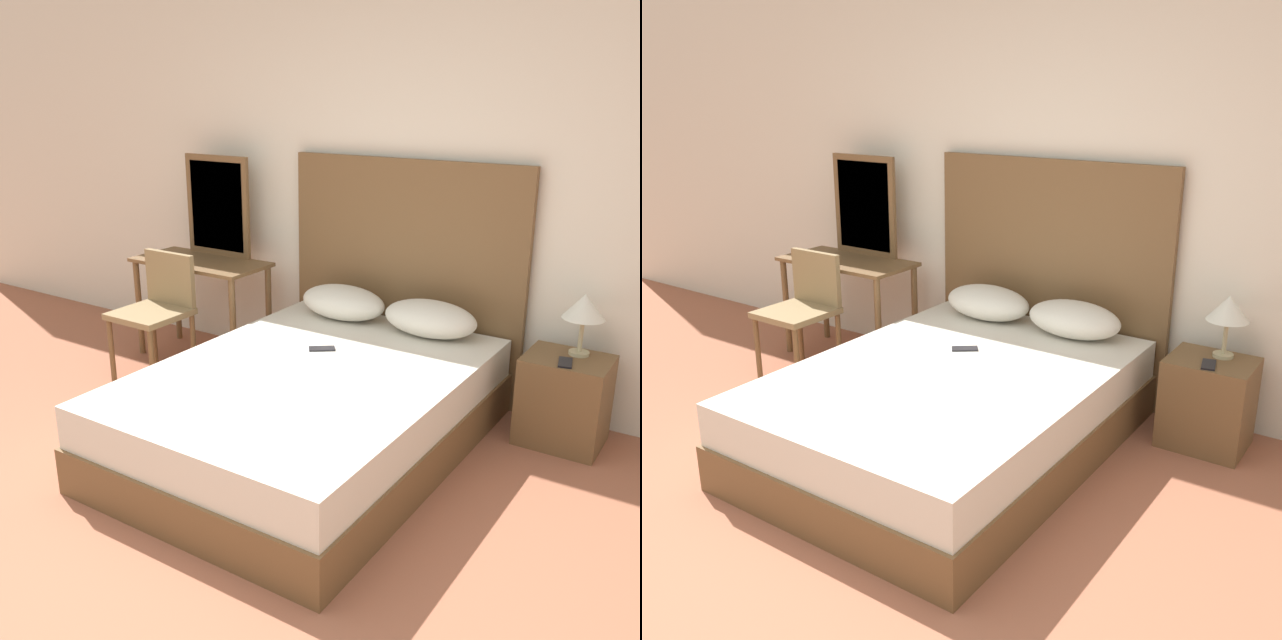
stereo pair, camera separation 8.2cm
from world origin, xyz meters
TOP-DOWN VIEW (x-y plane):
  - ground_plane at (0.00, 0.00)m, footprint 16.00×16.00m
  - wall_back at (0.00, 2.71)m, footprint 10.00×0.06m
  - bed at (-0.15, 1.54)m, footprint 1.53×2.13m
  - headboard at (-0.15, 2.63)m, footprint 1.61×0.05m
  - pillow_left at (-0.46, 2.39)m, footprint 0.58×0.34m
  - pillow_right at (0.16, 2.39)m, footprint 0.58×0.34m
  - phone_on_bed at (-0.26, 1.84)m, footprint 0.16×0.15m
  - nightstand at (0.99, 2.38)m, footprint 0.45×0.38m
  - table_lamp at (1.02, 2.46)m, footprint 0.23×0.23m
  - phone_on_nightstand at (1.00, 2.29)m, footprint 0.10×0.16m
  - vanity_desk at (-1.57, 2.27)m, footprint 0.98×0.47m
  - vanity_mirror at (-1.57, 2.48)m, footprint 0.56×0.03m
  - chair at (-1.57, 1.83)m, footprint 0.44×0.44m

SIDE VIEW (x-z plane):
  - ground_plane at x=0.00m, z-range 0.00..0.00m
  - bed at x=-0.15m, z-range 0.00..0.47m
  - nightstand at x=0.99m, z-range 0.00..0.51m
  - phone_on_bed at x=-0.26m, z-range 0.47..0.48m
  - chair at x=-1.57m, z-range 0.09..0.94m
  - phone_on_nightstand at x=1.00m, z-range 0.51..0.52m
  - pillow_left at x=-0.46m, z-range 0.47..0.69m
  - pillow_right at x=0.16m, z-range 0.47..0.69m
  - vanity_desk at x=-1.57m, z-range 0.24..0.97m
  - headboard at x=-0.15m, z-range 0.00..1.49m
  - table_lamp at x=1.02m, z-range 0.60..0.95m
  - vanity_mirror at x=-1.57m, z-range 0.73..1.45m
  - wall_back at x=0.00m, z-range 0.00..2.70m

